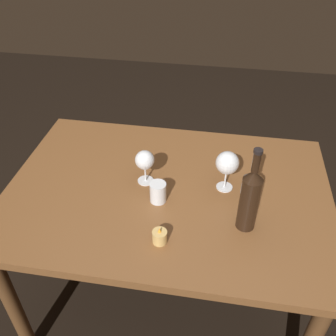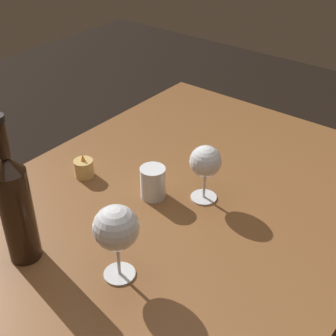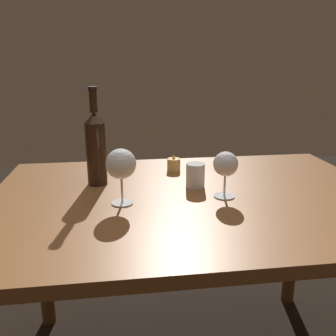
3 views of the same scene
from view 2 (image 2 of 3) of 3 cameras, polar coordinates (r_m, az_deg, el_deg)
The scene contains 6 objects.
dining_table at distance 1.22m, azimuth 0.08°, elevation -8.56°, with size 1.30×0.90×0.74m.
wine_glass_left at distance 1.14m, azimuth 4.50°, elevation 0.61°, with size 0.08×0.08×0.15m.
wine_glass_right at distance 0.92m, azimuth -6.24°, elevation -7.25°, with size 0.09×0.09×0.17m.
wine_bottle at distance 1.00m, azimuth -17.78°, elevation -4.35°, with size 0.07×0.07×0.34m.
water_tumbler at distance 1.19m, azimuth -1.82°, elevation -1.93°, with size 0.06×0.06×0.08m.
votive_candle at distance 1.29m, azimuth -10.01°, elevation -0.07°, with size 0.05×0.05×0.07m.
Camera 2 is at (-0.71, -0.56, 1.46)m, focal length 50.94 mm.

